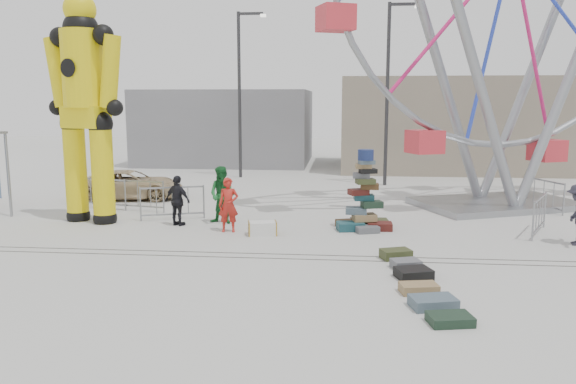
# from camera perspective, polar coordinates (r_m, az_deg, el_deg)

# --- Properties ---
(ground) EXTENTS (90.00, 90.00, 0.00)m
(ground) POSITION_cam_1_polar(r_m,az_deg,el_deg) (13.12, 0.76, -7.57)
(ground) COLOR #9E9E99
(ground) RESTS_ON ground
(track_line_near) EXTENTS (40.00, 0.04, 0.01)m
(track_line_near) POSITION_cam_1_polar(r_m,az_deg,el_deg) (13.69, 0.97, -6.82)
(track_line_near) COLOR #47443F
(track_line_near) RESTS_ON ground
(track_line_far) EXTENTS (40.00, 0.04, 0.01)m
(track_line_far) POSITION_cam_1_polar(r_m,az_deg,el_deg) (14.07, 1.10, -6.37)
(track_line_far) COLOR #47443F
(track_line_far) RESTS_ON ground
(building_right) EXTENTS (12.00, 8.00, 5.00)m
(building_right) POSITION_cam_1_polar(r_m,az_deg,el_deg) (33.08, 15.98, 6.68)
(building_right) COLOR gray
(building_right) RESTS_ON ground
(building_left) EXTENTS (10.00, 8.00, 4.40)m
(building_left) POSITION_cam_1_polar(r_m,az_deg,el_deg) (35.26, -6.07, 6.63)
(building_left) COLOR gray
(building_left) RESTS_ON ground
(lamp_post_right) EXTENTS (1.41, 0.25, 8.00)m
(lamp_post_right) POSITION_cam_1_polar(r_m,az_deg,el_deg) (25.60, 10.28, 10.66)
(lamp_post_right) COLOR #2D2D30
(lamp_post_right) RESTS_ON ground
(lamp_post_left) EXTENTS (1.41, 0.25, 8.00)m
(lamp_post_left) POSITION_cam_1_polar(r_m,az_deg,el_deg) (27.96, -4.77, 10.65)
(lamp_post_left) COLOR #2D2D30
(lamp_post_left) RESTS_ON ground
(suitcase_tower) EXTENTS (1.70, 1.50, 2.38)m
(suitcase_tower) POSITION_cam_1_polar(r_m,az_deg,el_deg) (16.86, 7.72, -1.51)
(suitcase_tower) COLOR #1B4852
(suitcase_tower) RESTS_ON ground
(crash_test_dummy) EXTENTS (2.86, 1.29, 7.20)m
(crash_test_dummy) POSITION_cam_1_polar(r_m,az_deg,el_deg) (18.53, -19.93, 8.72)
(crash_test_dummy) COLOR black
(crash_test_dummy) RESTS_ON ground
(steamer_trunk) EXTENTS (0.88, 0.62, 0.38)m
(steamer_trunk) POSITION_cam_1_polar(r_m,az_deg,el_deg) (16.08, -2.61, -3.71)
(steamer_trunk) COLOR silver
(steamer_trunk) RESTS_ON ground
(row_case_0) EXTENTS (0.82, 0.67, 0.23)m
(row_case_0) POSITION_cam_1_polar(r_m,az_deg,el_deg) (13.95, 10.90, -6.21)
(row_case_0) COLOR #394120
(row_case_0) RESTS_ON ground
(row_case_1) EXTENTS (0.74, 0.63, 0.21)m
(row_case_1) POSITION_cam_1_polar(r_m,az_deg,el_deg) (13.21, 11.88, -7.18)
(row_case_1) COLOR slate
(row_case_1) RESTS_ON ground
(row_case_2) EXTENTS (0.87, 0.76, 0.22)m
(row_case_2) POSITION_cam_1_polar(r_m,az_deg,el_deg) (12.55, 12.63, -8.06)
(row_case_2) COLOR black
(row_case_2) RESTS_ON ground
(row_case_3) EXTENTS (0.81, 0.57, 0.19)m
(row_case_3) POSITION_cam_1_polar(r_m,az_deg,el_deg) (11.66, 13.15, -9.50)
(row_case_3) COLOR #96784C
(row_case_3) RESTS_ON ground
(row_case_4) EXTENTS (0.93, 0.72, 0.21)m
(row_case_4) POSITION_cam_1_polar(r_m,az_deg,el_deg) (10.93, 14.53, -10.80)
(row_case_4) COLOR #4C606D
(row_case_4) RESTS_ON ground
(row_case_5) EXTENTS (0.83, 0.64, 0.17)m
(row_case_5) POSITION_cam_1_polar(r_m,az_deg,el_deg) (10.28, 16.14, -12.31)
(row_case_5) COLOR #1B3122
(row_case_5) RESTS_ON ground
(barricade_dummy_a) EXTENTS (1.95, 0.67, 1.10)m
(barricade_dummy_a) POSITION_cam_1_polar(r_m,az_deg,el_deg) (20.93, -18.37, -0.13)
(barricade_dummy_a) COLOR gray
(barricade_dummy_a) RESTS_ON ground
(barricade_dummy_b) EXTENTS (1.98, 0.51, 1.10)m
(barricade_dummy_b) POSITION_cam_1_polar(r_m,az_deg,el_deg) (20.10, -15.02, -0.34)
(barricade_dummy_b) COLOR gray
(barricade_dummy_b) RESTS_ON ground
(barricade_dummy_c) EXTENTS (1.92, 0.75, 1.10)m
(barricade_dummy_c) POSITION_cam_1_polar(r_m,az_deg,el_deg) (18.40, -11.66, -1.09)
(barricade_dummy_c) COLOR gray
(barricade_dummy_c) RESTS_ON ground
(barricade_wheel_front) EXTENTS (1.00, 1.82, 1.10)m
(barricade_wheel_front) POSITION_cam_1_polar(r_m,az_deg,el_deg) (17.64, 24.17, -2.16)
(barricade_wheel_front) COLOR gray
(barricade_wheel_front) RESTS_ON ground
(barricade_wheel_back) EXTENTS (0.77, 1.92, 1.10)m
(barricade_wheel_back) POSITION_cam_1_polar(r_m,az_deg,el_deg) (21.51, 24.52, -0.25)
(barricade_wheel_back) COLOR gray
(barricade_wheel_back) RESTS_ON ground
(pedestrian_red) EXTENTS (0.63, 0.45, 1.60)m
(pedestrian_red) POSITION_cam_1_polar(r_m,az_deg,el_deg) (16.41, -6.07, -1.31)
(pedestrian_red) COLOR #B02119
(pedestrian_red) RESTS_ON ground
(pedestrian_green) EXTENTS (1.00, 0.85, 1.79)m
(pedestrian_green) POSITION_cam_1_polar(r_m,az_deg,el_deg) (17.55, -6.66, -0.31)
(pedestrian_green) COLOR #186329
(pedestrian_green) RESTS_ON ground
(pedestrian_black) EXTENTS (0.98, 0.72, 1.55)m
(pedestrian_black) POSITION_cam_1_polar(r_m,az_deg,el_deg) (17.46, -11.13, -0.87)
(pedestrian_black) COLOR black
(pedestrian_black) RESTS_ON ground
(parked_suv) EXTENTS (4.26, 2.42, 1.12)m
(parked_suv) POSITION_cam_1_polar(r_m,az_deg,el_deg) (22.70, -15.75, 0.73)
(parked_suv) COLOR tan
(parked_suv) RESTS_ON ground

